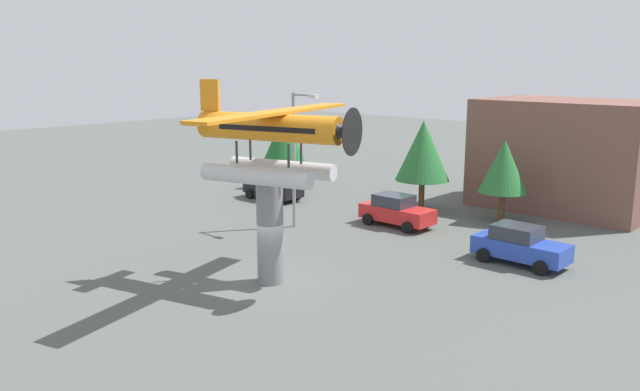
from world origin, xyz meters
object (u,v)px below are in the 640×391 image
object	(u,v)px
car_far_blue	(520,245)
tree_center_back	(504,167)
floatplane_monument	(271,140)
car_near_black	(272,186)
streetlight_primary	(296,150)
tree_west	(284,138)
storefront_building	(567,155)
tree_east	(423,151)
display_pedestal	(270,232)
car_mid_red	(396,210)

from	to	relation	value
car_far_blue	tree_center_back	world-z (taller)	tree_center_back
floatplane_monument	car_near_black	world-z (taller)	floatplane_monument
car_far_blue	streetlight_primary	distance (m)	12.65
floatplane_monument	tree_west	world-z (taller)	floatplane_monument
floatplane_monument	car_far_blue	distance (m)	12.36
car_far_blue	streetlight_primary	bearing A→B (deg)	-168.87
car_far_blue	storefront_building	distance (m)	13.24
car_far_blue	storefront_building	xyz separation A→B (m)	(-3.16, 12.61, 2.48)
car_near_black	tree_east	world-z (taller)	tree_east
car_near_black	tree_east	bearing A→B (deg)	23.97
storefront_building	tree_west	size ratio (longest dim) A/B	1.92
storefront_building	car_near_black	bearing A→B (deg)	-144.54
tree_west	tree_center_back	world-z (taller)	tree_west
floatplane_monument	car_near_black	xyz separation A→B (m)	(-12.11, 11.11, -5.09)
car_far_blue	tree_east	size ratio (longest dim) A/B	0.76
display_pedestal	car_near_black	distance (m)	16.42
car_far_blue	floatplane_monument	bearing A→B (deg)	-123.92
car_mid_red	storefront_building	distance (m)	12.27
display_pedestal	streetlight_primary	distance (m)	9.21
tree_east	streetlight_primary	bearing A→B (deg)	-108.12
display_pedestal	car_near_black	bearing A→B (deg)	137.06
display_pedestal	floatplane_monument	bearing A→B (deg)	16.05
display_pedestal	tree_east	distance (m)	15.55
car_near_black	tree_west	bearing A→B (deg)	125.54
car_near_black	tree_center_back	bearing A→B (deg)	18.61
display_pedestal	floatplane_monument	xyz separation A→B (m)	(0.13, 0.04, 3.82)
streetlight_primary	storefront_building	xyz separation A→B (m)	(8.78, 14.96, -0.96)
display_pedestal	car_near_black	size ratio (longest dim) A/B	1.02
car_near_black	streetlight_primary	size ratio (longest dim) A/B	0.57
floatplane_monument	car_near_black	size ratio (longest dim) A/B	2.45
car_near_black	car_mid_red	distance (m)	10.26
display_pedestal	car_far_blue	distance (m)	11.44
floatplane_monument	tree_west	distance (m)	20.84
streetlight_primary	tree_east	bearing A→B (deg)	71.88
storefront_building	tree_west	distance (m)	19.21
tree_east	car_mid_red	bearing A→B (deg)	-74.66
storefront_building	tree_center_back	distance (m)	6.20
car_near_black	storefront_building	bearing A→B (deg)	35.46
tree_west	tree_east	distance (m)	11.66
streetlight_primary	floatplane_monument	bearing A→B (deg)	-51.07
tree_east	floatplane_monument	bearing A→B (deg)	-78.87
car_mid_red	streetlight_primary	distance (m)	6.52
display_pedestal	streetlight_primary	bearing A→B (deg)	128.16
floatplane_monument	car_mid_red	size ratio (longest dim) A/B	2.45
streetlight_primary	storefront_building	size ratio (longest dim) A/B	0.72
tree_west	storefront_building	bearing A→B (deg)	22.39
storefront_building	tree_west	xyz separation A→B (m)	(-17.76, -7.32, 0.25)
floatplane_monument	car_far_blue	bearing A→B (deg)	40.03
streetlight_primary	storefront_building	distance (m)	17.38
car_near_black	tree_center_back	size ratio (longest dim) A/B	0.89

